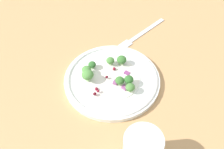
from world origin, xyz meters
TOP-DOWN VIEW (x-y plane):
  - ground_plane at (0.00, 0.00)cm, footprint 180.00×180.00cm
  - plate at (-0.69, 2.28)cm, footprint 24.05×24.05cm
  - dressing_pool at (-0.69, 2.28)cm, footprint 13.95×13.95cm
  - broccoli_floret_0 at (5.20, 3.67)cm, footprint 1.98×1.98cm
  - broccoli_floret_1 at (-3.50, 2.40)cm, footprint 2.22×2.22cm
  - broccoli_floret_2 at (2.78, 7.11)cm, footprint 2.92×2.92cm
  - broccoli_floret_3 at (1.09, -2.85)cm, footprint 2.51×2.51cm
  - broccoli_floret_4 at (4.48, 6.08)cm, footprint 2.36×2.36cm
  - broccoli_floret_5 at (2.95, -0.58)cm, footprint 2.10×2.10cm
  - broccoli_floret_6 at (-4.91, 0.72)cm, footprint 2.28×2.28cm
  - broccoli_floret_7 at (-6.66, 2.04)cm, footprint 2.25×2.25cm
  - cranberry_0 at (0.87, -0.20)cm, footprint 0.85×0.85cm
  - cranberry_1 at (-1.87, 8.97)cm, footprint 0.80×0.80cm
  - cranberry_2 at (-0.80, 7.54)cm, footprint 0.82×0.82cm
  - cranberry_3 at (-1.76, 7.85)cm, footprint 0.71×0.71cm
  - cranberry_4 at (0.01, 3.41)cm, footprint 0.71×0.71cm
  - onion_bit_0 at (-2.53, 2.90)cm, footprint 1.43×1.54cm
  - onion_bit_1 at (-5.19, 2.42)cm, footprint 1.37×1.20cm
  - onion_bit_2 at (-2.18, -1.51)cm, footprint 1.58×1.37cm
  - fork at (6.48, -16.13)cm, footprint 2.41×18.61cm

SIDE VIEW (x-z plane):
  - ground_plane at x=0.00cm, z-range -2.00..0.00cm
  - fork at x=6.48cm, z-range 0.00..0.50cm
  - plate at x=-0.69cm, z-range 0.01..1.71cm
  - dressing_pool at x=-0.69cm, z-range 1.20..1.40cm
  - onion_bit_2 at x=-2.18cm, z-range 1.22..1.67cm
  - cranberry_2 at x=-0.80cm, z-range 1.31..2.13cm
  - cranberry_0 at x=0.87cm, z-range 1.35..2.20cm
  - onion_bit_1 at x=-5.19cm, z-range 1.50..2.10cm
  - onion_bit_0 at x=-2.53cm, z-range 1.60..2.11cm
  - cranberry_4 at x=0.01cm, z-range 1.69..2.41cm
  - cranberry_1 at x=-1.87cm, z-range 1.66..2.46cm
  - cranberry_3 at x=-1.76cm, z-range 1.75..2.46cm
  - broccoli_floret_0 at x=5.20cm, z-range 1.66..3.66cm
  - broccoli_floret_5 at x=2.95cm, z-range 1.72..3.85cm
  - broccoli_floret_3 at x=1.09cm, z-range 1.59..4.14cm
  - broccoli_floret_7 at x=-6.66cm, z-range 1.75..4.03cm
  - broccoli_floret_1 at x=-3.50cm, z-range 1.82..4.06cm
  - broccoli_floret_6 at x=-4.91cm, z-range 1.96..4.27cm
  - broccoli_floret_4 at x=4.48cm, z-range 1.92..4.31cm
  - broccoli_floret_2 at x=2.78cm, z-range 1.99..4.94cm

